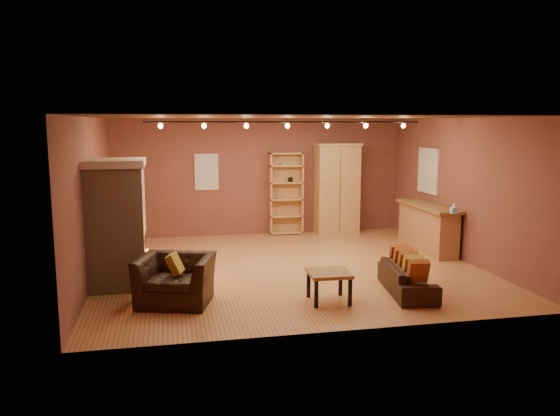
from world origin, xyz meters
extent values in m
plane|color=#A4653A|center=(0.00, 0.00, 0.00)|extent=(7.00, 7.00, 0.00)
plane|color=brown|center=(0.00, 0.00, 2.80)|extent=(7.00, 7.00, 0.00)
cube|color=brown|center=(0.00, 3.25, 1.40)|extent=(7.00, 0.02, 2.80)
cube|color=brown|center=(-3.50, 0.00, 1.40)|extent=(0.02, 6.50, 2.80)
cube|color=brown|center=(3.50, 0.00, 1.40)|extent=(0.02, 6.50, 2.80)
cube|color=tan|center=(-3.05, -0.60, 1.00)|extent=(0.90, 0.90, 2.00)
cube|color=beige|center=(-3.05, -0.60, 2.06)|extent=(0.98, 0.98, 0.12)
cube|color=black|center=(-2.64, -0.60, 0.60)|extent=(0.10, 0.65, 0.55)
cone|color=orange|center=(-2.58, -0.60, 0.48)|extent=(0.10, 0.10, 0.22)
cube|color=silver|center=(-1.30, 3.23, 1.55)|extent=(0.56, 0.04, 0.86)
cube|color=tan|center=(0.60, 3.23, 1.00)|extent=(0.82, 0.04, 2.00)
cube|color=tan|center=(0.21, 3.09, 1.00)|extent=(0.04, 0.32, 2.00)
cube|color=tan|center=(0.99, 3.09, 1.00)|extent=(0.04, 0.32, 2.00)
cube|color=gray|center=(0.47, 3.09, 0.89)|extent=(0.18, 0.12, 0.05)
cube|color=black|center=(0.71, 3.09, 1.34)|extent=(0.10, 0.10, 0.12)
cube|color=tan|center=(0.60, 3.09, 0.04)|extent=(0.82, 0.32, 0.04)
cube|color=tan|center=(0.60, 3.09, 0.45)|extent=(0.82, 0.32, 0.04)
cube|color=tan|center=(0.60, 3.09, 0.86)|extent=(0.82, 0.32, 0.03)
cube|color=tan|center=(0.60, 3.09, 1.27)|extent=(0.82, 0.32, 0.04)
cube|color=tan|center=(0.60, 3.09, 1.68)|extent=(0.82, 0.32, 0.04)
cube|color=tan|center=(0.60, 3.09, 1.98)|extent=(0.82, 0.32, 0.04)
cube|color=tan|center=(1.85, 2.97, 1.08)|extent=(1.03, 0.56, 2.16)
cube|color=olive|center=(1.85, 2.69, 1.08)|extent=(0.02, 0.01, 2.06)
cube|color=tan|center=(1.85, 2.97, 2.19)|extent=(1.09, 0.62, 0.06)
cube|color=tan|center=(3.20, 0.80, 0.46)|extent=(0.44, 1.94, 0.92)
cube|color=olive|center=(3.20, 0.80, 0.95)|extent=(0.56, 2.06, 0.06)
cube|color=#8CB6E0|center=(3.15, -0.36, 1.04)|extent=(0.13, 0.13, 0.12)
cone|color=white|center=(3.15, -0.36, 1.15)|extent=(0.08, 0.08, 0.10)
cube|color=silver|center=(3.47, 1.40, 1.65)|extent=(0.05, 0.90, 1.00)
imported|color=black|center=(1.52, -1.89, 0.30)|extent=(0.69, 1.61, 0.61)
cube|color=#9F481F|center=(1.43, -2.43, 0.51)|extent=(0.33, 0.27, 0.36)
cube|color=#AD8A2C|center=(1.48, -2.16, 0.51)|extent=(0.33, 0.27, 0.36)
cube|color=#9F481F|center=(1.52, -1.89, 0.51)|extent=(0.33, 0.27, 0.36)
cube|color=#9F481F|center=(1.56, -1.62, 0.51)|extent=(0.33, 0.27, 0.36)
cube|color=#9F481F|center=(1.60, -1.35, 0.51)|extent=(0.33, 0.27, 0.36)
imported|color=black|center=(-2.13, -1.64, 0.48)|extent=(1.26, 0.99, 0.96)
cube|color=#AD8A2C|center=(-2.13, -1.64, 0.60)|extent=(0.31, 0.35, 0.34)
cube|color=olive|center=(0.15, -2.06, 0.44)|extent=(0.64, 0.64, 0.05)
cube|color=black|center=(-0.10, -2.32, 0.21)|extent=(0.05, 0.05, 0.41)
cube|color=black|center=(0.41, -2.32, 0.21)|extent=(0.05, 0.05, 0.41)
cube|color=black|center=(-0.10, -1.80, 0.21)|extent=(0.05, 0.05, 0.41)
cube|color=black|center=(0.41, -1.80, 0.21)|extent=(0.05, 0.05, 0.41)
cylinder|color=black|center=(0.00, 0.20, 2.72)|extent=(5.20, 0.03, 0.03)
sphere|color=#FFD88C|center=(-2.30, 0.20, 2.65)|extent=(0.09, 0.09, 0.09)
sphere|color=#FFD88C|center=(-1.53, 0.20, 2.65)|extent=(0.09, 0.09, 0.09)
sphere|color=#FFD88C|center=(-0.77, 0.20, 2.65)|extent=(0.09, 0.09, 0.09)
sphere|color=#FFD88C|center=(0.00, 0.20, 2.65)|extent=(0.09, 0.09, 0.09)
sphere|color=#FFD88C|center=(0.77, 0.20, 2.65)|extent=(0.09, 0.09, 0.09)
sphere|color=#FFD88C|center=(1.53, 0.20, 2.65)|extent=(0.09, 0.09, 0.09)
sphere|color=#FFD88C|center=(2.30, 0.20, 2.65)|extent=(0.09, 0.09, 0.09)
camera|label=1|loc=(-2.19, -9.77, 2.70)|focal=35.00mm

